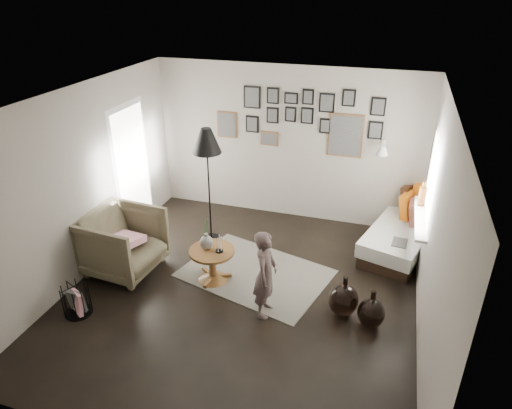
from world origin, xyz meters
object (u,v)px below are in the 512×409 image
(magazine_basket, at_px, (76,300))
(child, at_px, (265,274))
(pedestal_table, at_px, (213,266))
(floor_lamp, at_px, (207,145))
(demijohn_large, at_px, (343,300))
(vase, at_px, (206,240))
(demijohn_small, at_px, (371,313))
(daybed, at_px, (402,230))
(armchair, at_px, (123,242))

(magazine_basket, xyz_separation_m, child, (2.25, 0.71, 0.38))
(pedestal_table, relative_size, child, 0.54)
(pedestal_table, xyz_separation_m, floor_lamp, (-0.44, 1.02, 1.37))
(floor_lamp, bearing_deg, demijohn_large, -27.95)
(pedestal_table, bearing_deg, magazine_basket, -139.69)
(vase, relative_size, demijohn_small, 0.87)
(vase, distance_m, demijohn_small, 2.32)
(demijohn_small, bearing_deg, magazine_basket, -166.46)
(pedestal_table, bearing_deg, child, -26.53)
(demijohn_large, relative_size, demijohn_small, 1.10)
(magazine_basket, distance_m, child, 2.39)
(pedestal_table, bearing_deg, vase, 165.96)
(vase, height_order, floor_lamp, floor_lamp)
(pedestal_table, height_order, daybed, daybed)
(child, bearing_deg, daybed, -36.41)
(armchair, bearing_deg, demijohn_small, -88.20)
(magazine_basket, distance_m, demijohn_small, 3.64)
(armchair, relative_size, demijohn_small, 1.95)
(daybed, bearing_deg, floor_lamp, -150.22)
(vase, distance_m, armchair, 1.24)
(pedestal_table, bearing_deg, demijohn_large, -5.76)
(magazine_basket, distance_m, demijohn_large, 3.33)
(daybed, bearing_deg, magazine_basket, -126.89)
(magazine_basket, relative_size, demijohn_small, 0.84)
(armchair, height_order, child, child)
(floor_lamp, relative_size, demijohn_small, 3.64)
(vase, relative_size, armchair, 0.45)
(magazine_basket, bearing_deg, demijohn_small, 13.54)
(demijohn_large, bearing_deg, daybed, 71.03)
(child, bearing_deg, floor_lamp, 42.24)
(floor_lamp, height_order, magazine_basket, floor_lamp)
(magazine_basket, relative_size, demijohn_large, 0.76)
(demijohn_large, relative_size, child, 0.48)
(pedestal_table, relative_size, demijohn_small, 1.22)
(pedestal_table, bearing_deg, demijohn_small, -7.96)
(floor_lamp, bearing_deg, armchair, -126.93)
(magazine_basket, relative_size, child, 0.37)
(pedestal_table, height_order, vase, vase)
(demijohn_large, distance_m, child, 1.04)
(floor_lamp, distance_m, child, 2.22)
(pedestal_table, distance_m, armchair, 1.33)
(vase, height_order, daybed, vase)
(floor_lamp, height_order, child, floor_lamp)
(armchair, relative_size, child, 0.85)
(vase, xyz_separation_m, floor_lamp, (-0.36, 1.00, 0.97))
(daybed, distance_m, armchair, 4.21)
(child, bearing_deg, demijohn_large, -74.61)
(floor_lamp, relative_size, demijohn_large, 3.31)
(vase, distance_m, magazine_basket, 1.79)
(vase, relative_size, daybed, 0.23)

